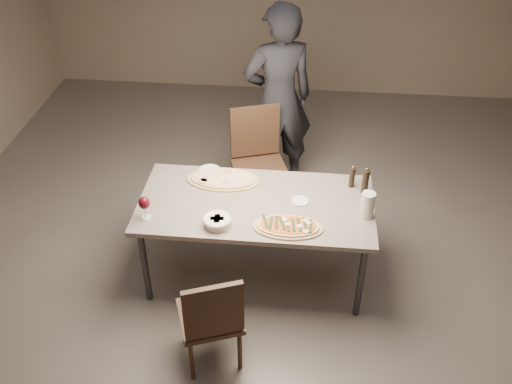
# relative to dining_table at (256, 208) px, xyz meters

# --- Properties ---
(room) EXTENTS (7.00, 7.00, 7.00)m
(room) POSITION_rel_dining_table_xyz_m (0.00, 0.00, 0.71)
(room) COLOR #605852
(room) RESTS_ON ground
(dining_table) EXTENTS (1.80, 0.90, 0.75)m
(dining_table) POSITION_rel_dining_table_xyz_m (0.00, 0.00, 0.00)
(dining_table) COLOR slate
(dining_table) RESTS_ON ground
(zucchini_pizza) EXTENTS (0.51, 0.28, 0.05)m
(zucchini_pizza) POSITION_rel_dining_table_xyz_m (0.26, -0.28, 0.07)
(zucchini_pizza) COLOR tan
(zucchini_pizza) RESTS_ON dining_table
(ham_pizza) EXTENTS (0.59, 0.33, 0.04)m
(ham_pizza) POSITION_rel_dining_table_xyz_m (-0.29, 0.26, 0.07)
(ham_pizza) COLOR tan
(ham_pizza) RESTS_ON dining_table
(bread_basket) EXTENTS (0.20, 0.20, 0.07)m
(bread_basket) POSITION_rel_dining_table_xyz_m (-0.25, -0.30, 0.10)
(bread_basket) COLOR #F3EAC5
(bread_basket) RESTS_ON dining_table
(oil_dish) EXTENTS (0.13, 0.13, 0.02)m
(oil_dish) POSITION_rel_dining_table_xyz_m (0.34, 0.04, 0.06)
(oil_dish) COLOR white
(oil_dish) RESTS_ON dining_table
(pepper_mill_left) EXTENTS (0.05, 0.05, 0.19)m
(pepper_mill_left) POSITION_rel_dining_table_xyz_m (0.73, 0.29, 0.15)
(pepper_mill_left) COLOR black
(pepper_mill_left) RESTS_ON dining_table
(pepper_mill_right) EXTENTS (0.06, 0.06, 0.23)m
(pepper_mill_right) POSITION_rel_dining_table_xyz_m (0.83, 0.22, 0.17)
(pepper_mill_right) COLOR black
(pepper_mill_right) RESTS_ON dining_table
(carafe) EXTENTS (0.10, 0.10, 0.21)m
(carafe) POSITION_rel_dining_table_xyz_m (0.83, -0.08, 0.16)
(carafe) COLOR silver
(carafe) RESTS_ON dining_table
(wine_glass) EXTENTS (0.08, 0.08, 0.19)m
(wine_glass) POSITION_rel_dining_table_xyz_m (-0.79, -0.27, 0.19)
(wine_glass) COLOR silver
(wine_glass) RESTS_ON dining_table
(side_plate) EXTENTS (0.19, 0.19, 0.01)m
(side_plate) POSITION_rel_dining_table_xyz_m (-0.43, 0.38, 0.06)
(side_plate) COLOR white
(side_plate) RESTS_ON dining_table
(chair_near) EXTENTS (0.53, 0.53, 0.87)m
(chair_near) POSITION_rel_dining_table_xyz_m (-0.20, -0.93, -0.21)
(chair_near) COLOR #3E281A
(chair_near) RESTS_ON ground
(chair_far) EXTENTS (0.60, 0.60, 1.01)m
(chair_far) POSITION_rel_dining_table_xyz_m (-0.08, 0.94, -0.13)
(chair_far) COLOR #3E281A
(chair_far) RESTS_ON ground
(diner) EXTENTS (0.79, 0.66, 1.86)m
(diner) POSITION_rel_dining_table_xyz_m (0.07, 1.36, 0.24)
(diner) COLOR black
(diner) RESTS_ON ground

